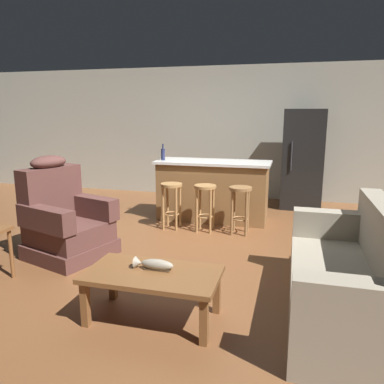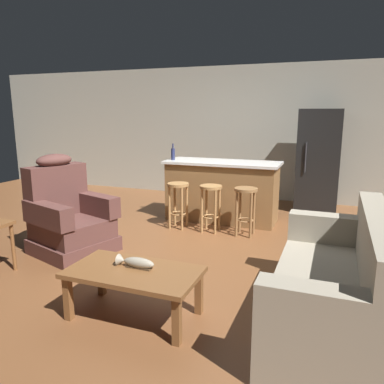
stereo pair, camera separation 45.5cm
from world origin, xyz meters
The scene contains 12 objects.
ground_plane centered at (0.00, 0.00, 0.00)m, with size 12.00×12.00×0.00m.
back_wall centered at (0.00, 3.12, 1.30)m, with size 12.00×0.05×2.60m.
coffee_table centered at (0.15, -1.73, 0.36)m, with size 1.10×0.60×0.42m.
fish_figurine centered at (0.14, -1.67, 0.46)m, with size 0.34×0.10×0.10m.
couch centered at (1.73, -1.27, 0.34)m, with size 0.85×1.90×0.94m.
recliner_near_lamp centered at (-1.39, -0.64, 0.42)m, with size 1.05×1.05×1.20m.
kitchen_island centered at (0.00, 1.35, 0.48)m, with size 1.80×0.70×0.95m.
bar_stool_left centered at (-0.49, 0.72, 0.47)m, with size 0.32×0.32×0.68m.
bar_stool_middle centered at (0.02, 0.72, 0.47)m, with size 0.32×0.32×0.68m.
bar_stool_right centered at (0.53, 0.72, 0.47)m, with size 0.32×0.32×0.68m.
refrigerator centered at (1.38, 2.55, 0.88)m, with size 0.70×0.69×1.76m.
bottle_tall_green centered at (-0.80, 1.24, 1.05)m, with size 0.06×0.06×0.26m.
Camera 1 is at (1.20, -4.40, 1.70)m, focal length 35.00 mm.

